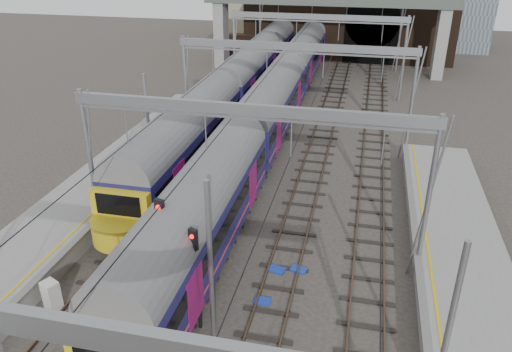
% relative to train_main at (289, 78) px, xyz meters
% --- Properties ---
extents(platform_left, '(4.32, 55.00, 1.12)m').
position_rel_train_main_xyz_m(platform_left, '(-8.18, -29.87, -2.06)').
color(platform_left, gray).
rests_on(platform_left, ground).
extents(tracks, '(14.40, 80.00, 0.22)m').
position_rel_train_main_xyz_m(tracks, '(2.00, -17.37, -2.60)').
color(tracks, '#4C3828').
rests_on(tracks, ground).
extents(overhead_line, '(16.80, 80.00, 8.00)m').
position_rel_train_main_xyz_m(overhead_line, '(2.00, -10.89, 3.95)').
color(overhead_line, gray).
rests_on(overhead_line, ground).
extents(retaining_wall, '(28.00, 2.75, 9.00)m').
position_rel_train_main_xyz_m(retaining_wall, '(3.40, 19.56, 1.71)').
color(retaining_wall, '#301F15').
rests_on(retaining_wall, ground).
extents(overbridge, '(28.00, 3.00, 9.25)m').
position_rel_train_main_xyz_m(overbridge, '(2.00, 13.63, 4.65)').
color(overbridge, gray).
rests_on(overbridge, ground).
extents(train_main, '(3.01, 69.64, 5.11)m').
position_rel_train_main_xyz_m(train_main, '(0.00, 0.00, 0.00)').
color(train_main, black).
rests_on(train_main, ground).
extents(train_second, '(3.09, 53.49, 5.21)m').
position_rel_train_main_xyz_m(train_second, '(-4.00, 0.68, 0.04)').
color(train_second, black).
rests_on(train_second, ground).
extents(signal_near_left, '(0.42, 0.49, 5.43)m').
position_rel_train_main_xyz_m(signal_near_left, '(-0.31, -29.25, 0.76)').
color(signal_near_left, black).
rests_on(signal_near_left, ground).
extents(signal_near_centre, '(0.39, 0.47, 4.84)m').
position_rel_train_main_xyz_m(signal_near_centre, '(1.33, -30.12, 0.44)').
color(signal_near_centre, black).
rests_on(signal_near_centre, ground).
extents(relay_cabinet, '(0.85, 0.79, 1.35)m').
position_rel_train_main_xyz_m(relay_cabinet, '(-5.24, -30.33, -1.94)').
color(relay_cabinet, silver).
rests_on(relay_cabinet, ground).
extents(equip_cover_a, '(0.85, 0.68, 0.09)m').
position_rel_train_main_xyz_m(equip_cover_a, '(4.71, -25.32, -2.57)').
color(equip_cover_a, '#1735AE').
rests_on(equip_cover_a, ground).
extents(equip_cover_b, '(0.75, 0.55, 0.09)m').
position_rel_train_main_xyz_m(equip_cover_b, '(3.50, -27.96, -2.57)').
color(equip_cover_b, '#1735AE').
rests_on(equip_cover_b, ground).
extents(equip_cover_c, '(0.88, 0.70, 0.09)m').
position_rel_train_main_xyz_m(equip_cover_c, '(3.70, -25.57, -2.57)').
color(equip_cover_c, '#1735AE').
rests_on(equip_cover_c, ground).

